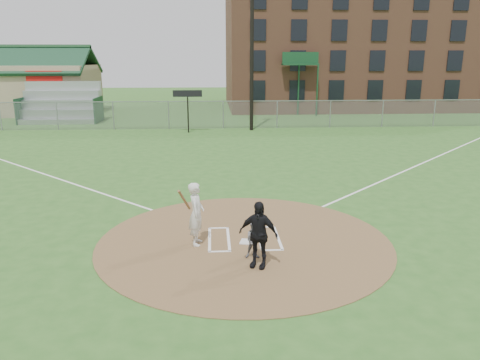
{
  "coord_description": "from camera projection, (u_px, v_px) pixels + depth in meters",
  "views": [
    {
      "loc": [
        -0.9,
        -12.55,
        5.15
      ],
      "look_at": [
        0.0,
        2.0,
        1.3
      ],
      "focal_mm": 35.0,
      "sensor_mm": 36.0,
      "label": 1
    }
  ],
  "objects": [
    {
      "name": "light_pole",
      "position": [
        252.0,
        35.0,
        32.18
      ],
      "size": [
        1.2,
        0.3,
        12.22
      ],
      "color": "black",
      "rests_on": "ground"
    },
    {
      "name": "foul_line_third",
      "position": [
        37.0,
        172.0,
        21.63
      ],
      "size": [
        17.04,
        17.04,
        0.01
      ],
      "primitive_type": "cube",
      "rotation": [
        0.0,
        0.0,
        0.79
      ],
      "color": "white",
      "rests_on": "ground"
    },
    {
      "name": "umpire",
      "position": [
        258.0,
        234.0,
        11.61
      ],
      "size": [
        1.09,
        0.79,
        1.72
      ],
      "primitive_type": "imported",
      "rotation": [
        0.0,
        0.0,
        -0.42
      ],
      "color": "black",
      "rests_on": "dirt_circle"
    },
    {
      "name": "home_plate",
      "position": [
        247.0,
        242.0,
        13.35
      ],
      "size": [
        0.49,
        0.49,
        0.03
      ],
      "primitive_type": "cube",
      "rotation": [
        0.0,
        0.0,
        -0.25
      ],
      "color": "silver",
      "rests_on": "dirt_circle"
    },
    {
      "name": "brick_warehouse",
      "position": [
        371.0,
        34.0,
        49.15
      ],
      "size": [
        30.0,
        17.17,
        15.0
      ],
      "color": "brown",
      "rests_on": "ground"
    },
    {
      "name": "outfield_fence",
      "position": [
        223.0,
        115.0,
        34.45
      ],
      "size": [
        56.08,
        0.08,
        2.03
      ],
      "color": "slate",
      "rests_on": "ground"
    },
    {
      "name": "batter_at_plate",
      "position": [
        196.0,
        214.0,
        13.02
      ],
      "size": [
        0.71,
        1.03,
        1.79
      ],
      "color": "silver",
      "rests_on": "dirt_circle"
    },
    {
      "name": "ground",
      "position": [
        244.0,
        241.0,
        13.48
      ],
      "size": [
        140.0,
        140.0,
        0.0
      ],
      "primitive_type": "plane",
      "color": "#2D5D20",
      "rests_on": "ground"
    },
    {
      "name": "foul_line_first",
      "position": [
        416.0,
        166.0,
        22.7
      ],
      "size": [
        17.04,
        17.04,
        0.01
      ],
      "primitive_type": "cube",
      "rotation": [
        0.0,
        0.0,
        -0.79
      ],
      "color": "white",
      "rests_on": "ground"
    },
    {
      "name": "batters_boxes",
      "position": [
        244.0,
        238.0,
        13.62
      ],
      "size": [
        2.08,
        1.88,
        0.01
      ],
      "color": "white",
      "rests_on": "dirt_circle"
    },
    {
      "name": "dirt_circle",
      "position": [
        244.0,
        241.0,
        13.48
      ],
      "size": [
        8.4,
        8.4,
        0.02
      ],
      "primitive_type": "cylinder",
      "color": "brown",
      "rests_on": "ground"
    },
    {
      "name": "catcher",
      "position": [
        255.0,
        240.0,
        12.2
      ],
      "size": [
        0.5,
        0.4,
        0.99
      ],
      "primitive_type": "imported",
      "rotation": [
        0.0,
        0.0,
        -0.04
      ],
      "color": "slate",
      "rests_on": "dirt_circle"
    },
    {
      "name": "bleachers",
      "position": [
        60.0,
        102.0,
        37.58
      ],
      "size": [
        6.08,
        3.2,
        3.2
      ],
      "color": "#B7BABF",
      "rests_on": "ground"
    },
    {
      "name": "scoreboard_sign",
      "position": [
        188.0,
        98.0,
        32.22
      ],
      "size": [
        2.0,
        0.1,
        2.93
      ],
      "color": "black",
      "rests_on": "ground"
    },
    {
      "name": "clubhouse",
      "position": [
        27.0,
        87.0,
        43.64
      ],
      "size": [
        12.2,
        8.71,
        6.23
      ],
      "color": "tan",
      "rests_on": "ground"
    }
  ]
}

